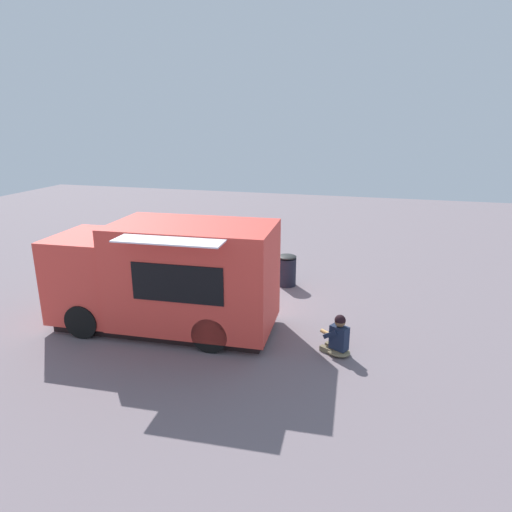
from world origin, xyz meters
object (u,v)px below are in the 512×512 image
object	(u,v)px
planter_flowering_near	(266,256)
planter_flowering_far	(221,253)
person_customer	(338,338)
trash_bin	(287,270)
food_truck	(167,279)

from	to	relation	value
planter_flowering_near	planter_flowering_far	xyz separation A→B (m)	(1.54, 0.21, 0.05)
person_customer	trash_bin	bearing A→B (deg)	-63.80
person_customer	planter_flowering_near	xyz separation A→B (m)	(2.87, -5.34, -0.00)
planter_flowering_near	trash_bin	size ratio (longest dim) A/B	0.76
food_truck	trash_bin	distance (m)	4.21
food_truck	trash_bin	size ratio (longest dim) A/B	5.55
planter_flowering_near	trash_bin	world-z (taller)	trash_bin
trash_bin	person_customer	bearing A→B (deg)	116.20
person_customer	planter_flowering_far	xyz separation A→B (m)	(4.41, -5.13, 0.05)
planter_flowering_far	trash_bin	size ratio (longest dim) A/B	0.87
planter_flowering_near	trash_bin	distance (m)	1.86
planter_flowering_far	trash_bin	distance (m)	2.88
person_customer	trash_bin	size ratio (longest dim) A/B	0.95
planter_flowering_near	trash_bin	bearing A→B (deg)	123.07
food_truck	planter_flowering_far	world-z (taller)	food_truck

